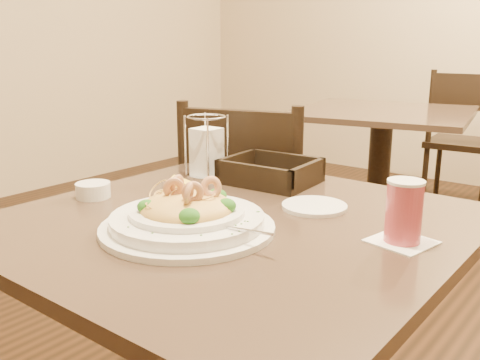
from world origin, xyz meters
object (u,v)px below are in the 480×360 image
Objects in this scene: dining_chair_far at (462,137)px; napkin_caddy at (207,150)px; dining_chair_near at (252,230)px; side_plate at (314,206)px; pasta_bowl at (187,216)px; background_table at (380,152)px; bread_basket at (270,174)px; main_table at (234,319)px; drink_glass at (404,212)px; butter_ramekin at (93,190)px.

dining_chair_far is 5.49× the size of napkin_caddy.
dining_chair_near is 0.60m from side_plate.
side_plate is (0.43, -0.34, 0.25)m from dining_chair_near.
dining_chair_far reaches higher than side_plate.
napkin_caddy is at bearing 126.72° from pasta_bowl.
bread_basket is at bearing -76.18° from background_table.
background_table is at bearing 104.94° from main_table.
bread_basket is 0.24m from side_plate.
background_table is at bearing -99.23° from dining_chair_near.
pasta_bowl reaches higher than bread_basket.
pasta_bowl is at bearing 99.60° from dining_chair_near.
dining_chair_far reaches higher than background_table.
dining_chair_near reaches higher than background_table.
napkin_caddy reaches higher than bread_basket.
dining_chair_near is at bearing 98.75° from napkin_caddy.
side_plate is at bearing 94.24° from dining_chair_far.
background_table is 1.73m from napkin_caddy.
dining_chair_near is at bearing -82.63° from background_table.
pasta_bowl is 0.44m from napkin_caddy.
napkin_caddy is (-0.18, -0.05, 0.05)m from bread_basket.
side_plate is (0.61, -1.76, 0.24)m from background_table.
bread_basket is at bearing 155.14° from drink_glass.
napkin_caddy is 0.34m from butter_ramekin.
background_table is 1.70m from bread_basket.
main_table is at bearing 78.21° from pasta_bowl.
bread_basket is at bearing 89.92° from dining_chair_far.
main_table is 5.31× the size of napkin_caddy.
bread_basket is 2.96× the size of butter_ramekin.
pasta_bowl reaches higher than background_table.
drink_glass is (0.66, -0.42, 0.30)m from dining_chair_near.
drink_glass is 0.73× the size of napkin_caddy.
side_plate is (-0.23, 0.08, -0.05)m from drink_glass.
dining_chair_far is 2.48m from bread_basket.
pasta_bowl is at bearing -76.51° from background_table.
butter_ramekin is (-0.25, -0.38, -0.00)m from bread_basket.
drink_glass is 0.85× the size of side_plate.
dining_chair_far is 3.85× the size of bread_basket.
drink_glass reaches higher than bread_basket.
bread_basket reaches higher than background_table.
main_table is at bearing -75.06° from background_table.
dining_chair_far is 2.53m from napkin_caddy.
side_plate is (0.41, -2.59, 0.25)m from dining_chair_far.
drink_glass is at bearing 14.69° from main_table.
butter_ramekin is (-0.46, -0.25, 0.01)m from side_plate.
dining_chair_near is 2.43× the size of pasta_bowl.
dining_chair_near and dining_chair_far have the same top height.
bread_basket is (0.40, -1.63, 0.26)m from background_table.
dining_chair_near is 0.40m from bread_basket.
pasta_bowl is 3.11× the size of drink_glass.
butter_ramekin is (-0.69, -0.17, -0.04)m from drink_glass.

